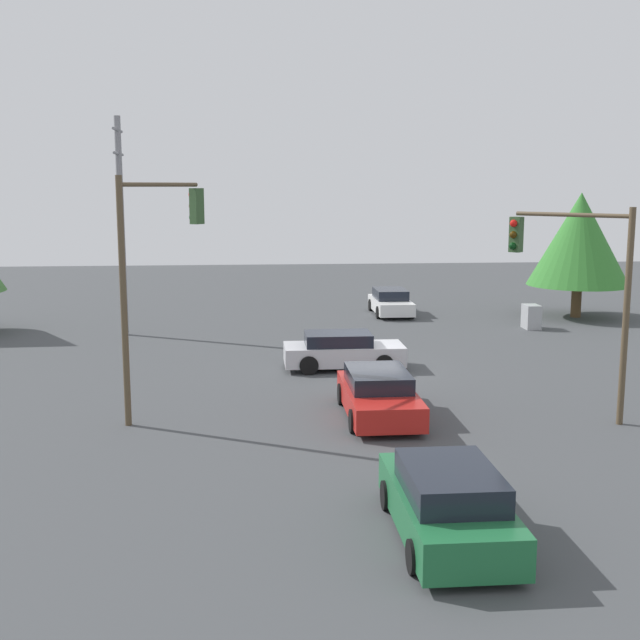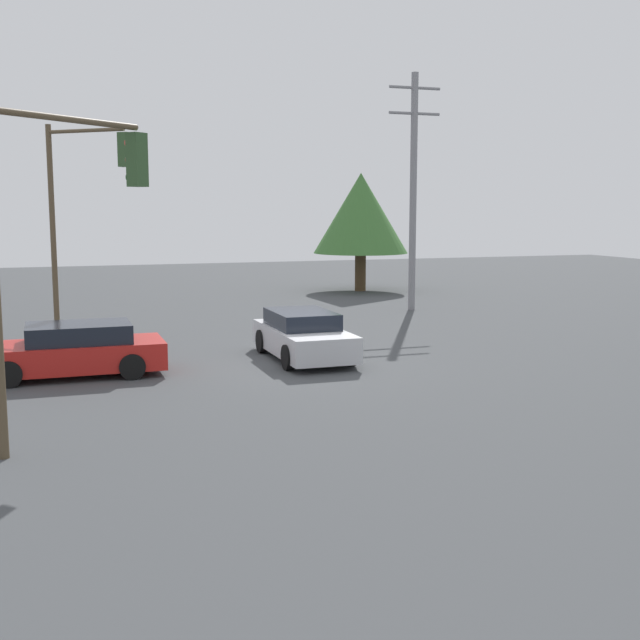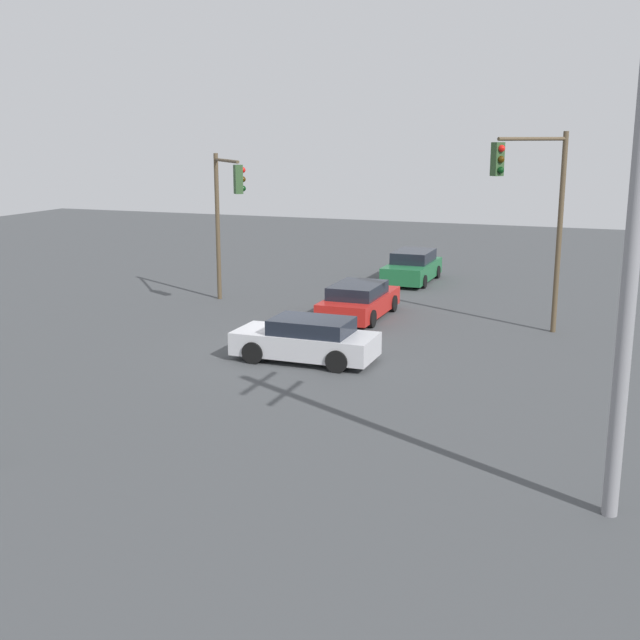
{
  "view_description": "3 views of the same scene",
  "coord_description": "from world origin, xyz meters",
  "px_view_note": "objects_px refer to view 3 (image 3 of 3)",
  "views": [
    {
      "loc": [
        -27.92,
        4.04,
        6.55
      ],
      "look_at": [
        1.55,
        1.49,
        1.61
      ],
      "focal_mm": 45.0,
      "sensor_mm": 36.0,
      "label": 1
    },
    {
      "loc": [
        -6.32,
        -20.26,
        4.2
      ],
      "look_at": [
        0.5,
        -0.31,
        1.23
      ],
      "focal_mm": 45.0,
      "sensor_mm": 36.0,
      "label": 2
    },
    {
      "loc": [
        22.28,
        9.48,
        6.71
      ],
      "look_at": [
        0.14,
        1.12,
        1.25
      ],
      "focal_mm": 45.0,
      "sensor_mm": 36.0,
      "label": 3
    }
  ],
  "objects_px": {
    "traffic_signal_cross": "(226,203)",
    "sedan_silver": "(307,340)",
    "sedan_red": "(359,301)",
    "sedan_green": "(412,267)",
    "traffic_signal_main": "(537,200)"
  },
  "relations": [
    {
      "from": "sedan_silver",
      "to": "sedan_red",
      "type": "relative_size",
      "value": 0.94
    },
    {
      "from": "sedan_green",
      "to": "traffic_signal_cross",
      "type": "bearing_deg",
      "value": 54.5
    },
    {
      "from": "sedan_green",
      "to": "sedan_red",
      "type": "xyz_separation_m",
      "value": [
        8.13,
        0.01,
        -0.04
      ]
    },
    {
      "from": "sedan_green",
      "to": "traffic_signal_cross",
      "type": "relative_size",
      "value": 0.74
    },
    {
      "from": "sedan_silver",
      "to": "sedan_green",
      "type": "distance_m",
      "value": 14.32
    },
    {
      "from": "sedan_green",
      "to": "traffic_signal_main",
      "type": "relative_size",
      "value": 0.65
    },
    {
      "from": "sedan_red",
      "to": "traffic_signal_cross",
      "type": "xyz_separation_m",
      "value": [
        -0.26,
        -5.62,
        3.47
      ]
    },
    {
      "from": "traffic_signal_cross",
      "to": "traffic_signal_main",
      "type": "bearing_deg",
      "value": 44.7
    },
    {
      "from": "sedan_silver",
      "to": "traffic_signal_main",
      "type": "relative_size",
      "value": 0.63
    },
    {
      "from": "sedan_green",
      "to": "traffic_signal_cross",
      "type": "xyz_separation_m",
      "value": [
        7.87,
        -5.61,
        3.43
      ]
    },
    {
      "from": "traffic_signal_main",
      "to": "traffic_signal_cross",
      "type": "relative_size",
      "value": 1.14
    },
    {
      "from": "sedan_silver",
      "to": "sedan_red",
      "type": "bearing_deg",
      "value": 3.11
    },
    {
      "from": "sedan_red",
      "to": "traffic_signal_cross",
      "type": "relative_size",
      "value": 0.76
    },
    {
      "from": "sedan_silver",
      "to": "sedan_green",
      "type": "xyz_separation_m",
      "value": [
        -14.32,
        -0.34,
        0.04
      ]
    },
    {
      "from": "traffic_signal_cross",
      "to": "sedan_silver",
      "type": "bearing_deg",
      "value": 1.49
    }
  ]
}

